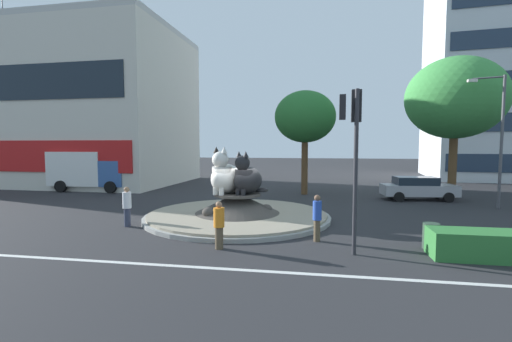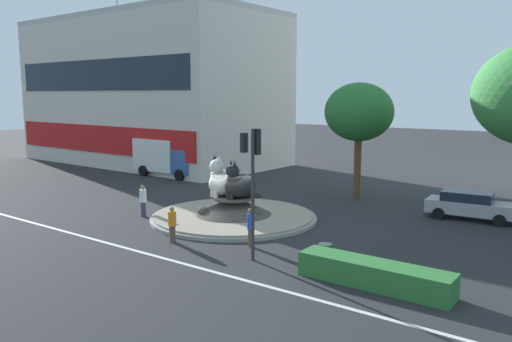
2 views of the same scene
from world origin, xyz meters
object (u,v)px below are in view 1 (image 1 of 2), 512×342
Objects in this scene: traffic_light_mast at (354,135)px; delivery_box_truck at (90,170)px; second_tree_near_tower at (455,98)px; sedan_on_far_lane at (418,188)px; broadleaf_tree_behind_island at (305,117)px; litter_bin at (431,236)px; shophouse_block at (50,109)px; pedestrian_orange_shirt at (219,224)px; office_tower at (505,35)px; pedestrian_blue_shirt at (317,217)px; cat_statue_white at (225,176)px; streetlight_arm at (498,133)px; cat_statue_black at (247,178)px; pedestrian_white_shirt at (127,206)px.

delivery_box_truck is at bearing 56.78° from traffic_light_mast.
second_tree_near_tower reaches higher than sedan_on_far_lane.
broadleaf_tree_behind_island is 8.39× the size of litter_bin.
broadleaf_tree_behind_island is at bearing 10.07° from traffic_light_mast.
sedan_on_far_lane is at bearing -21.46° from traffic_light_mast.
shophouse_block is 33.70m from sedan_on_far_lane.
litter_bin is at bearing 73.96° from pedestrian_orange_shirt.
broadleaf_tree_behind_island is 4.50× the size of pedestrian_orange_shirt.
traffic_light_mast is 16.40m from second_tree_near_tower.
office_tower is 37.64m from pedestrian_blue_shirt.
pedestrian_blue_shirt is (0.89, -12.71, -4.68)m from broadleaf_tree_behind_island.
cat_statue_white is 5.24m from pedestrian_orange_shirt.
sedan_on_far_lane is at bearing -17.94° from streetlight_arm.
shophouse_block is at bearing 168.66° from broadleaf_tree_behind_island.
traffic_light_mast is 0.72× the size of broadleaf_tree_behind_island.
cat_statue_black is 0.23× the size of second_tree_near_tower.
shophouse_block is at bearing -64.47° from pedestrian_white_shirt.
pedestrian_blue_shirt is (25.90, -17.73, -6.15)m from shophouse_block.
pedestrian_white_shirt is (-4.97, -2.39, -1.07)m from cat_statue_black.
pedestrian_blue_shirt is at bearing 41.66° from traffic_light_mast.
cat_statue_black is at bearing -128.07° from pedestrian_blue_shirt.
cat_statue_black is 8.33m from litter_bin.
streetlight_arm is 20.25m from pedestrian_white_shirt.
sedan_on_far_lane is (-3.52, 2.44, -3.51)m from streetlight_arm.
second_tree_near_tower is 16.67m from pedestrian_blue_shirt.
pedestrian_orange_shirt is (1.07, -4.99, -1.21)m from cat_statue_white.
shophouse_block is 0.86× the size of office_tower.
office_tower reaches higher than traffic_light_mast.
pedestrian_white_shirt reaches higher than pedestrian_orange_shirt.
broadleaf_tree_behind_island is (-20.41, -16.10, -9.64)m from office_tower.
office_tower reaches higher than pedestrian_blue_shirt.
broadleaf_tree_behind_island is 13.58m from pedestrian_blue_shirt.
office_tower is (45.42, 11.09, 8.17)m from shophouse_block.
pedestrian_blue_shirt is 13.00m from sedan_on_far_lane.
cat_statue_white is 1.09m from cat_statue_black.
broadleaf_tree_behind_island is at bearing 144.14° from pedestrian_orange_shirt.
second_tree_near_tower reaches higher than delivery_box_truck.
streetlight_arm is 4.49× the size of pedestrian_orange_shirt.
office_tower is 33.94× the size of litter_bin.
pedestrian_blue_shirt is at bearing 57.85° from streetlight_arm.
streetlight_arm is 1.20× the size of delivery_box_truck.
shophouse_block reaches higher than pedestrian_blue_shirt.
cat_statue_white is 37.32m from office_tower.
cat_statue_black is at bearing 38.55° from streetlight_arm.
shophouse_block reaches higher than cat_statue_white.
delivery_box_truck is 6.96× the size of litter_bin.
pedestrian_white_shirt is at bearing -41.35° from cat_statue_white.
shophouse_block is 2.77× the size of second_tree_near_tower.
pedestrian_white_shirt is (-7.44, -11.69, -4.69)m from broadleaf_tree_behind_island.
office_tower is at bearing -29.46° from traffic_light_mast.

